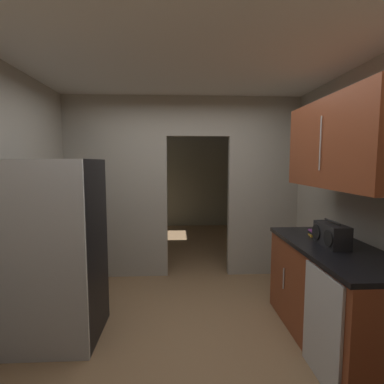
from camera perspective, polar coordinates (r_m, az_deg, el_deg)
ground at (r=3.07m, az=-0.90°, el=-27.30°), size 20.00×20.00×0.00m
kitchen_overhead_slab at (r=3.24m, az=-1.31°, el=23.08°), size 3.77×7.43×0.06m
kitchen_partition at (r=4.30m, az=-2.45°, el=1.81°), size 3.37×0.12×2.61m
adjoining_room_shell at (r=6.60m, az=-2.08°, el=2.54°), size 3.37×3.51×2.61m
refrigerator at (r=3.10m, az=-25.41°, el=-10.20°), size 0.84×0.77×1.71m
lower_cabinet_run at (r=3.14m, az=25.65°, el=-17.57°), size 0.69×1.61×0.92m
dishwasher at (r=2.66m, az=23.76°, el=-22.75°), size 0.02×0.56×0.86m
upper_cabinet_counterside at (r=2.90m, az=26.86°, el=8.41°), size 0.36×1.45×0.78m
boombox at (r=2.97m, az=25.39°, el=-7.51°), size 0.18×0.37×0.23m
book_stack at (r=3.30m, az=22.85°, el=-7.40°), size 0.14×0.16×0.06m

